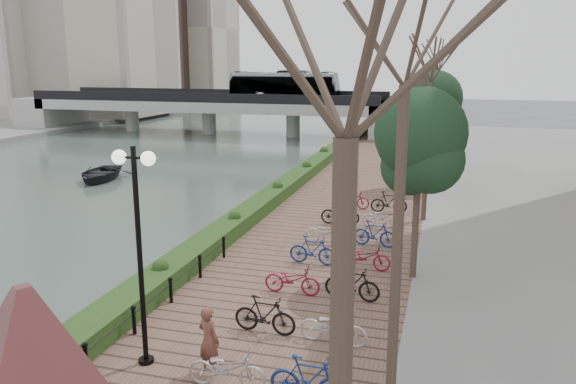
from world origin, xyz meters
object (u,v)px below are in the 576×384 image
at_px(granite_monument, 32,372).
at_px(boat, 100,173).
at_px(lamppost, 137,211).
at_px(pedestrian, 209,340).

bearing_deg(granite_monument, boat, 122.00).
height_order(granite_monument, boat, granite_monument).
bearing_deg(lamppost, boat, 126.54).
height_order(granite_monument, pedestrian, granite_monument).
height_order(granite_monument, lamppost, lamppost).
bearing_deg(boat, granite_monument, -70.19).
bearing_deg(boat, lamppost, -65.66).
relative_size(granite_monument, boat, 1.16).
distance_m(lamppost, boat, 24.59).
relative_size(granite_monument, pedestrian, 3.22).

